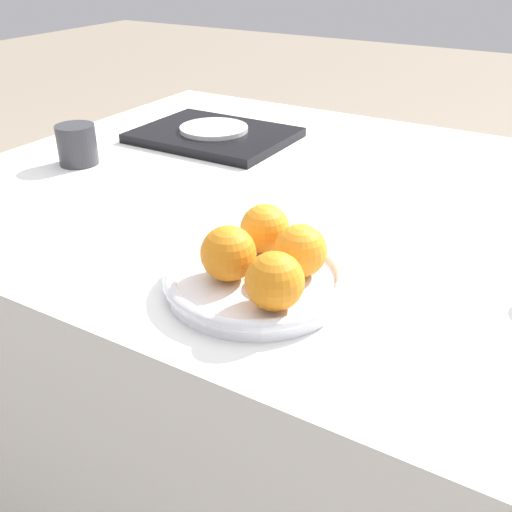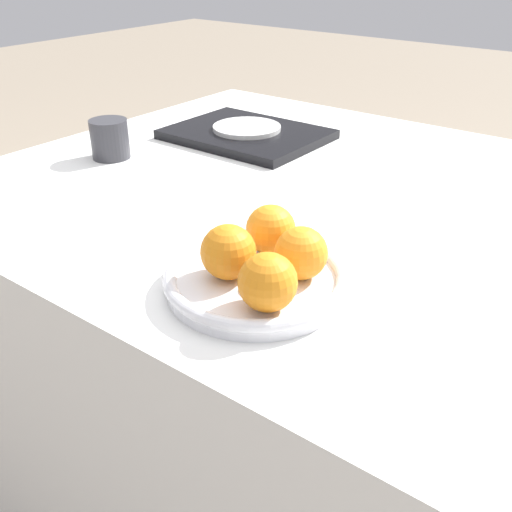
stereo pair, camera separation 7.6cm
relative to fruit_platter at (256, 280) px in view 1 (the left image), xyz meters
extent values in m
plane|color=gray|center=(0.03, 0.34, -0.72)|extent=(12.00, 12.00, 0.00)
cube|color=white|center=(0.03, 0.34, -0.37)|extent=(1.55, 1.04, 0.70)
cylinder|color=silver|center=(0.00, 0.00, 0.00)|extent=(0.23, 0.23, 0.02)
torus|color=silver|center=(0.00, 0.00, 0.00)|extent=(0.24, 0.24, 0.02)
sphere|color=orange|center=(0.05, 0.03, 0.04)|extent=(0.07, 0.07, 0.07)
sphere|color=orange|center=(-0.03, -0.02, 0.04)|extent=(0.07, 0.07, 0.07)
sphere|color=orange|center=(-0.03, 0.07, 0.04)|extent=(0.07, 0.07, 0.07)
sphere|color=orange|center=(0.05, -0.05, 0.04)|extent=(0.07, 0.07, 0.07)
cube|color=black|center=(-0.41, 0.50, 0.00)|extent=(0.33, 0.26, 0.02)
cylinder|color=silver|center=(-0.41, 0.50, 0.01)|extent=(0.15, 0.15, 0.01)
cylinder|color=#333338|center=(-0.55, 0.23, 0.02)|extent=(0.08, 0.08, 0.08)
camera|label=1|loc=(0.34, -0.57, 0.40)|focal=42.00mm
camera|label=2|loc=(0.40, -0.53, 0.40)|focal=42.00mm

